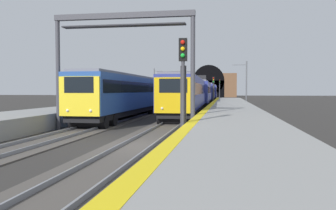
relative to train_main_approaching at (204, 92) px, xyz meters
The scene contains 14 objects.
ground_plane 47.72m from the train_main_approaching, behind, with size 320.00×320.00×0.00m, color #302D2B.
platform_right 47.90m from the train_main_approaching, behind, with size 112.00×4.63×1.07m, color gray.
platform_right_edge_strip 47.74m from the train_main_approaching, behind, with size 112.00×0.50×0.01m, color yellow.
track_main_line 47.71m from the train_main_approaching, behind, with size 160.00×3.15×0.21m.
track_adjacent_line 47.98m from the train_main_approaching, behind, with size 160.00×2.98×0.21m.
train_main_approaching is the anchor object (origin of this frame).
train_adjacent_platform 14.09m from the train_main_approaching, 158.97° to the left, with size 58.71×2.82×4.85m.
railway_signal_near 46.84m from the train_main_approaching, behind, with size 0.39×0.38×4.98m.
railway_signal_mid 8.25m from the train_main_approaching, 166.36° to the right, with size 0.39×0.38×4.70m.
railway_signal_far 44.40m from the train_main_approaching, ahead, with size 0.39×0.38×5.90m.
overhead_signal_gantry 41.74m from the train_main_approaching, behind, with size 0.70×9.12×7.45m.
tunnel_portal 67.57m from the train_main_approaching, ahead, with size 2.35×20.51×11.95m.
catenary_mast_near 9.05m from the train_main_approaching, 127.51° to the right, with size 0.22×2.35×7.29m.
catenary_mast_far 18.85m from the train_main_approaching, 40.32° to the left, with size 0.22×2.02×7.51m.
Camera 1 is at (-15.11, -3.92, 2.58)m, focal length 37.12 mm.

